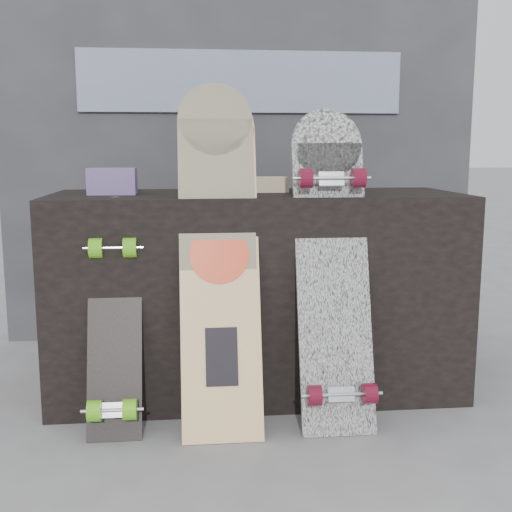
{
  "coord_description": "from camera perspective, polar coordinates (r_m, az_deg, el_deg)",
  "views": [
    {
      "loc": [
        -0.26,
        -2.02,
        0.97
      ],
      "look_at": [
        -0.03,
        0.2,
        0.6
      ],
      "focal_mm": 45.0,
      "sensor_mm": 36.0,
      "label": 1
    }
  ],
  "objects": [
    {
      "name": "merch_box_small",
      "position": [
        2.6,
        6.68,
        6.97
      ],
      "size": [
        0.14,
        0.14,
        0.12
      ],
      "primitive_type": "cube",
      "color": "#493C7B",
      "rests_on": "vendor_table"
    },
    {
      "name": "booth",
      "position": [
        3.38,
        -1.42,
        11.71
      ],
      "size": [
        2.4,
        0.22,
        2.2
      ],
      "color": "#343439",
      "rests_on": "ground"
    },
    {
      "name": "ground",
      "position": [
        2.26,
        1.43,
        -16.04
      ],
      "size": [
        60.0,
        60.0,
        0.0
      ],
      "primitive_type": "plane",
      "color": "slate",
      "rests_on": "ground"
    },
    {
      "name": "vendor_table",
      "position": [
        2.6,
        0.08,
        -3.23
      ],
      "size": [
        1.6,
        0.6,
        0.8
      ],
      "primitive_type": "cube",
      "color": "black",
      "rests_on": "ground"
    },
    {
      "name": "skateboard_dark",
      "position": [
        2.28,
        -12.48,
        -5.0
      ],
      "size": [
        0.19,
        0.35,
        0.81
      ],
      "rotation": [
        -0.34,
        0.0,
        0.0
      ],
      "color": "black",
      "rests_on": "ground"
    },
    {
      "name": "longboard_cascadia",
      "position": [
        2.28,
        6.81,
        -0.45
      ],
      "size": [
        0.26,
        0.4,
        1.12
      ],
      "rotation": [
        -0.3,
        0.0,
        0.0
      ],
      "color": "white",
      "rests_on": "ground"
    },
    {
      "name": "merch_box_flat",
      "position": [
        2.6,
        0.38,
        6.37
      ],
      "size": [
        0.22,
        0.1,
        0.06
      ],
      "primitive_type": "cube",
      "color": "#D1B78C",
      "rests_on": "vendor_table"
    },
    {
      "name": "longboard_celtic",
      "position": [
        2.24,
        -3.43,
        1.02
      ],
      "size": [
        0.27,
        0.36,
        1.21
      ],
      "rotation": [
        -0.28,
        0.0,
        0.0
      ],
      "color": "#CAB78A",
      "rests_on": "ground"
    },
    {
      "name": "longboard_geisha",
      "position": [
        2.24,
        -3.3,
        0.57
      ],
      "size": [
        0.27,
        0.4,
        1.18
      ],
      "rotation": [
        -0.31,
        0.0,
        0.0
      ],
      "color": "beige",
      "rests_on": "ground"
    },
    {
      "name": "merch_box_purple",
      "position": [
        2.53,
        -12.64,
        6.51
      ],
      "size": [
        0.18,
        0.12,
        0.1
      ],
      "primitive_type": "cube",
      "color": "#493C7B",
      "rests_on": "vendor_table"
    }
  ]
}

